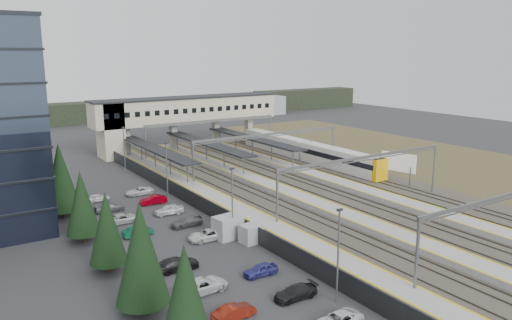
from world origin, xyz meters
TOP-DOWN VIEW (x-y plane):
  - ground at (0.00, 0.00)m, footprint 220.00×220.00m
  - conifer_row at (-22.00, -3.86)m, footprint 4.42×49.82m
  - car_park at (-13.52, -6.95)m, footprint 10.59×44.40m
  - lampposts at (-8.00, 1.25)m, footprint 0.50×53.25m
  - fence at (-6.50, 5.00)m, footprint 0.08×90.00m
  - relay_cabin_near at (-8.29, -7.42)m, footprint 3.25×2.55m
  - relay_cabin_far at (-6.87, -10.01)m, footprint 2.33×1.99m
  - rail_corridor at (9.34, 5.00)m, footprint 34.00×90.00m
  - canopies at (7.00, 27.00)m, footprint 23.10×30.00m
  - footbridge at (7.70, 42.00)m, footprint 40.40×6.40m
  - gantries at (12.00, 3.00)m, footprint 28.40×62.28m
  - train at (24.00, 19.15)m, footprint 2.78×38.62m
  - billboard at (25.79, -1.56)m, footprint 1.55×5.69m
  - scrub_east at (45.00, 5.00)m, footprint 34.00×120.00m
  - treeline_far at (23.81, 92.28)m, footprint 170.00×19.00m

SIDE VIEW (x-z plane):
  - ground at x=0.00m, z-range 0.00..0.00m
  - scrub_east at x=45.00m, z-range 0.00..0.06m
  - rail_corridor at x=9.34m, z-range -0.17..0.75m
  - car_park at x=-13.52m, z-range -0.05..1.23m
  - fence at x=-6.50m, z-range 0.00..2.00m
  - relay_cabin_far at x=-6.87m, z-range 0.00..2.01m
  - relay_cabin_near at x=-8.29m, z-range 0.00..2.51m
  - train at x=24.00m, z-range 0.24..3.74m
  - treeline_far at x=23.81m, z-range -0.55..6.45m
  - billboard at x=25.79m, z-range 0.83..5.76m
  - canopies at x=7.00m, z-range 2.28..5.56m
  - lampposts at x=-8.00m, z-range 0.30..8.37m
  - conifer_row at x=-22.00m, z-range 0.09..9.59m
  - gantries at x=12.00m, z-range 2.41..9.58m
  - footbridge at x=7.70m, z-range 2.33..13.53m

